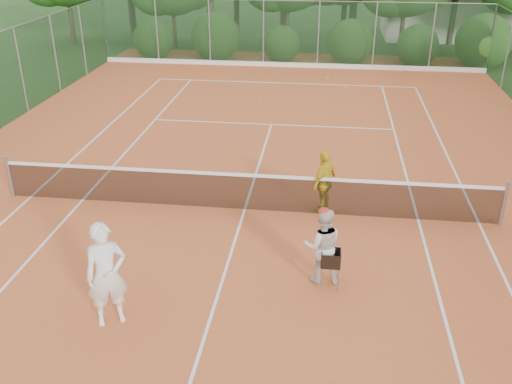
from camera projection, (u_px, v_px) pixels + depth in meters
ground at (245, 211)px, 13.80m from camera, size 120.00×120.00×0.00m
clay_court at (245, 210)px, 13.80m from camera, size 18.00×36.00×0.02m
club_building at (454, 10)px, 33.59m from camera, size 8.00×5.00×3.00m
tennis_net at (244, 191)px, 13.57m from camera, size 11.97×0.10×1.10m
player_white at (107, 275)px, 9.59m from camera, size 0.83×0.74×1.91m
player_center_grp at (322, 245)px, 10.79m from camera, size 0.82×0.68×1.58m
player_yellow at (324, 182)px, 13.40m from camera, size 0.77×0.99×1.56m
ball_hopper at (331, 259)px, 10.65m from camera, size 0.35×0.35×0.79m
stray_ball_a at (261, 98)px, 22.24m from camera, size 0.07×0.07×0.07m
stray_ball_b at (328, 77)px, 25.16m from camera, size 0.07×0.07×0.07m
stray_ball_c at (345, 88)px, 23.65m from camera, size 0.07×0.07×0.07m
court_markings at (245, 210)px, 13.79m from camera, size 11.03×23.83×0.01m
fence_back at (291, 34)px, 26.56m from camera, size 18.07×0.07×3.00m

